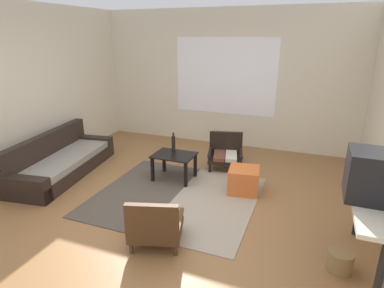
% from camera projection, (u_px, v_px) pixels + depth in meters
% --- Properties ---
extents(ground_plane, '(7.80, 7.80, 0.00)m').
position_uv_depth(ground_plane, '(159.00, 212.00, 4.18)').
color(ground_plane, olive).
extents(far_wall_with_window, '(5.60, 0.13, 2.70)m').
position_uv_depth(far_wall_with_window, '(226.00, 79.00, 6.44)').
color(far_wall_with_window, beige).
rests_on(far_wall_with_window, ground).
extents(side_wall_left, '(0.12, 6.60, 2.70)m').
position_uv_depth(side_wall_left, '(10.00, 93.00, 4.92)').
color(side_wall_left, beige).
rests_on(side_wall_left, ground).
extents(area_rug, '(2.22, 2.08, 0.01)m').
position_uv_depth(area_rug, '(176.00, 196.00, 4.57)').
color(area_rug, '#4C4238').
rests_on(area_rug, ground).
extents(couch, '(1.04, 2.16, 0.67)m').
position_uv_depth(couch, '(61.00, 162.00, 5.27)').
color(couch, black).
rests_on(couch, ground).
extents(coffee_table, '(0.64, 0.49, 0.42)m').
position_uv_depth(coffee_table, '(174.00, 160.00, 5.02)').
color(coffee_table, black).
rests_on(coffee_table, ground).
extents(armchair_by_window, '(0.69, 0.66, 0.58)m').
position_uv_depth(armchair_by_window, '(225.00, 152.00, 5.53)').
color(armchair_by_window, black).
rests_on(armchair_by_window, ground).
extents(armchair_striped_foreground, '(0.69, 0.67, 0.59)m').
position_uv_depth(armchair_striped_foreground, '(155.00, 226.00, 3.43)').
color(armchair_striped_foreground, '#472D19').
rests_on(armchair_striped_foreground, ground).
extents(ottoman_orange, '(0.49, 0.49, 0.36)m').
position_uv_depth(ottoman_orange, '(244.00, 180.00, 4.66)').
color(ottoman_orange, '#D1662D').
rests_on(ottoman_orange, ground).
extents(console_shelf, '(0.42, 1.44, 0.84)m').
position_uv_depth(console_shelf, '(374.00, 205.00, 2.89)').
color(console_shelf, beige).
rests_on(console_shelf, ground).
extents(crt_television, '(0.56, 0.40, 0.43)m').
position_uv_depth(crt_television, '(382.00, 177.00, 2.70)').
color(crt_television, black).
rests_on(crt_television, console_shelf).
extents(clay_vase, '(0.24, 0.24, 0.34)m').
position_uv_depth(clay_vase, '(374.00, 171.00, 3.06)').
color(clay_vase, brown).
rests_on(clay_vase, console_shelf).
extents(glass_bottle, '(0.06, 0.06, 0.31)m').
position_uv_depth(glass_bottle, '(173.00, 143.00, 5.09)').
color(glass_bottle, black).
rests_on(glass_bottle, coffee_table).
extents(wicker_basket, '(0.24, 0.24, 0.21)m').
position_uv_depth(wicker_basket, '(340.00, 261.00, 3.11)').
color(wicker_basket, olive).
rests_on(wicker_basket, ground).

